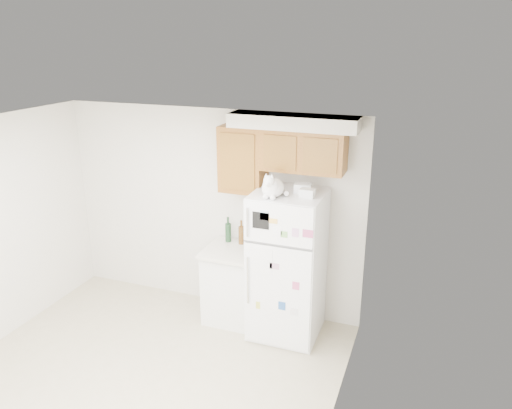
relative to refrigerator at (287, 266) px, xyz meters
The scene contains 9 objects.
ground_plane 2.13m from the refrigerator, 124.55° to the right, with size 3.80×4.00×0.01m, color #B7A98D.
room_shell 1.87m from the refrigerator, 125.85° to the right, with size 3.84×4.04×2.52m.
refrigerator is the anchor object (origin of this frame).
base_counter 0.79m from the refrigerator, behind, with size 0.64×0.64×0.92m.
cat 0.98m from the refrigerator, 123.04° to the right, with size 0.28×0.41×0.29m.
storage_box_back 0.91m from the refrigerator, 28.46° to the left, with size 0.18×0.13×0.10m, color white.
storage_box_front 0.92m from the refrigerator, 15.36° to the right, with size 0.15×0.11×0.09m, color white.
bottle_green 0.89m from the refrigerator, 162.55° to the left, with size 0.07×0.07×0.31m, color #19381E, non-canonical shape.
bottle_amber 0.73m from the refrigerator, 159.12° to the left, with size 0.07×0.07×0.30m, color #593814, non-canonical shape.
Camera 1 is at (2.53, -3.26, 3.30)m, focal length 35.00 mm.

